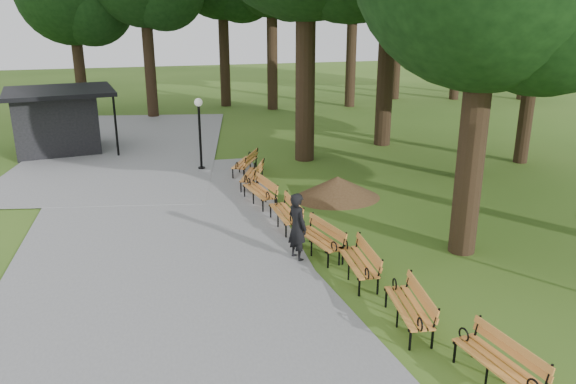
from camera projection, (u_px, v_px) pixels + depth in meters
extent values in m
plane|color=#3A601B|center=(319.00, 268.00, 14.36)|extent=(100.00, 100.00, 0.00)
cube|color=gray|center=(153.00, 237.00, 16.18)|extent=(12.00, 38.00, 0.06)
imported|color=black|center=(297.00, 227.00, 14.59)|extent=(0.64, 0.77, 1.81)
cylinder|color=black|center=(200.00, 138.00, 22.45)|extent=(0.10, 0.10, 2.60)
sphere|color=white|center=(198.00, 102.00, 22.01)|extent=(0.32, 0.32, 0.32)
cone|color=#47301C|center=(337.00, 187.00, 19.42)|extent=(2.49, 2.49, 0.76)
cylinder|color=black|center=(474.00, 125.00, 14.28)|extent=(0.70, 0.70, 6.88)
cylinder|color=black|center=(472.00, 92.00, 20.77)|extent=(0.60, 0.60, 6.52)
cylinder|color=black|center=(305.00, 51.00, 22.91)|extent=(0.80, 0.80, 9.00)
cylinder|color=black|center=(387.00, 51.00, 25.59)|extent=(0.76, 0.76, 8.56)
cylinder|color=black|center=(529.00, 93.00, 23.02)|extent=(0.56, 0.56, 5.75)
sphere|color=black|center=(541.00, 4.00, 21.94)|extent=(5.85, 5.85, 5.85)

